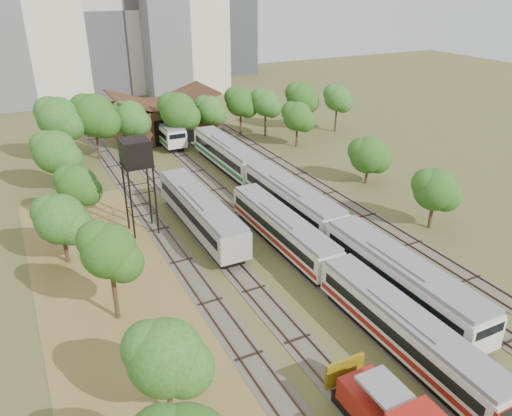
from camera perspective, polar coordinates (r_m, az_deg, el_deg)
ground at (r=40.46m, az=17.22°, el=-13.48°), size 240.00×240.00×0.00m
dry_grass_patch at (r=38.82m, az=-12.35°, el=-14.66°), size 14.00×60.00×0.04m
tracks at (r=57.53m, az=-0.22°, el=-0.12°), size 24.60×80.00×0.19m
railcar_red_set at (r=42.76m, az=8.90°, el=-7.23°), size 2.83×34.58×3.50m
railcar_green_set at (r=54.77m, az=4.09°, el=0.84°), size 3.22×52.08×3.99m
railcar_rear at (r=83.67m, az=-10.71°, el=8.95°), size 3.05×16.08×3.77m
old_grey_coach at (r=52.19m, az=-6.36°, el=-0.47°), size 3.18×18.00×3.93m
water_tower at (r=50.77m, az=-13.58°, el=5.92°), size 2.90×2.90×10.04m
rail_pile_near at (r=47.16m, az=21.82°, el=-8.02°), size 0.63×9.49×0.32m
rail_pile_far at (r=50.24m, az=17.67°, el=-5.27°), size 0.47×7.60×0.25m
maintenance_shed at (r=85.59m, az=-10.51°, el=9.97°), size 16.45×11.55×7.58m
tree_band_left at (r=44.55m, az=-18.57°, el=-2.31°), size 7.68×52.29×8.12m
tree_band_far at (r=78.72m, az=-8.59°, el=11.05°), size 49.10×10.53×9.61m
tree_band_right at (r=65.82m, az=11.48°, el=6.67°), size 6.47×35.03×7.11m
tower_centre at (r=124.54m, az=-15.81°, el=21.11°), size 20.00×18.00×36.00m
tower_far_right at (r=144.20m, az=-3.22°, el=20.74°), size 12.00×12.00×28.00m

